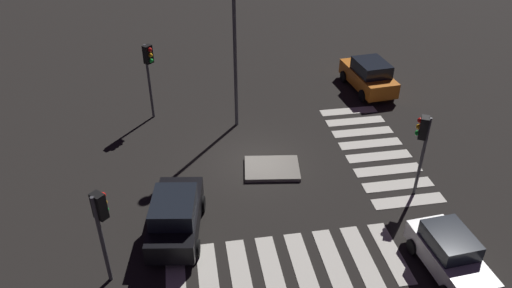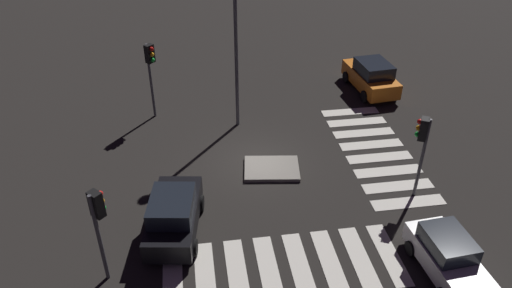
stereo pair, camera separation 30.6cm
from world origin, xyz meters
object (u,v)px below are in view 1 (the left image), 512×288
Objects in this scene: traffic_light_east at (422,137)px; street_lamp at (234,18)px; car_orange at (369,76)px; traffic_light_west at (149,64)px; car_white at (450,254)px; traffic_island at (272,169)px; car_black at (176,215)px; traffic_light_south at (101,216)px.

street_lamp reaches higher than traffic_light_east.
traffic_light_west reaches higher than car_orange.
car_orange reaches higher than car_white.
car_white is 13.99m from street_lamp.
car_white is at bearing -54.61° from traffic_island.
traffic_island is at bearing -43.24° from car_black.
car_white is 10.17m from car_black.
car_black is 9.77m from traffic_light_west.
traffic_light_south is (-11.83, 1.66, 2.04)m from car_white.
street_lamp is (-1.06, 4.45, 5.79)m from traffic_island.
traffic_island is 9.12m from traffic_light_south.
car_orange is 0.52× the size of street_lamp.
traffic_island is 0.66× the size of traffic_light_west.
traffic_light_east is at bearing 165.13° from car_orange.
traffic_light_west reaches higher than car_black.
street_lamp is at bearing -17.65° from traffic_light_east.
traffic_light_east is (0.68, 4.44, 2.09)m from car_white.
car_white is 12.12m from traffic_light_south.
traffic_light_east is at bearing -32.70° from traffic_light_south.
traffic_light_south is at bearing -120.20° from street_lamp.
traffic_island is 10.38m from car_orange.
traffic_light_south is at bearing -50.12° from traffic_light_west.
traffic_light_east reaches higher than car_white.
traffic_light_south is at bearing -141.50° from traffic_island.
car_white is 16.85m from traffic_light_west.
car_black is (-4.50, -3.51, 0.81)m from traffic_island.
traffic_light_west is 0.48× the size of street_lamp.
car_orange is at bearing 166.60° from car_white.
car_orange is 1.20× the size of traffic_light_east.
car_white is 1.01× the size of traffic_light_south.
street_lamp is (-6.77, 7.08, 3.00)m from traffic_light_east.
car_orange is at bearing 44.67° from traffic_island.
traffic_island is 0.74× the size of car_white.
traffic_island is 5.76m from car_black.
street_lamp is (-6.09, 11.52, 5.09)m from car_white.
car_black is (-9.53, 3.56, 0.11)m from car_white.
car_orange is 10.23m from traffic_light_east.
traffic_light_south is (-12.51, -2.78, -0.05)m from traffic_light_east.
car_orange is 19.10m from traffic_light_south.
street_lamp reaches higher than car_white.
traffic_light_west reaches higher than traffic_light_south.
car_white is at bearing -4.39° from traffic_light_west.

